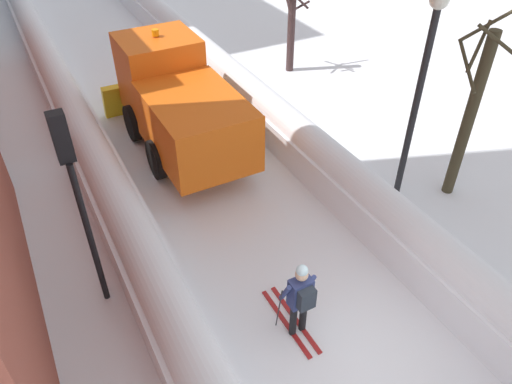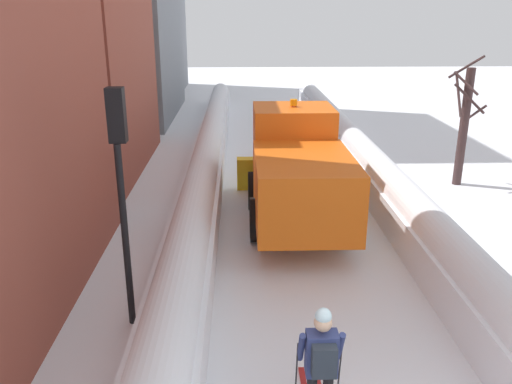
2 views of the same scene
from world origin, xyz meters
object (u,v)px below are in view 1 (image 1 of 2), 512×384
Objects in this scene: traffic_light_pole at (73,179)px; bare_tree_near at (470,113)px; skier at (300,297)px; street_lamp at (422,79)px; bare_tree_mid at (292,18)px; plow_truck at (178,102)px.

bare_tree_near is (8.92, -0.76, -0.67)m from traffic_light_pole.
skier is 0.35× the size of street_lamp.
bare_tree_mid is (9.16, 7.75, -0.97)m from traffic_light_pole.
skier is 0.44× the size of bare_tree_mid.
traffic_light_pole reaches higher than bare_tree_mid.
street_lamp reaches higher than skier.
bare_tree_near reaches higher than skier.
plow_truck is at bearing 129.67° from street_lamp.
bare_tree_near is (5.41, -5.34, 0.84)m from plow_truck.
bare_tree_near is at bearing -91.61° from bare_tree_mid.
skier is 0.38× the size of bare_tree_near.
plow_truck is 7.30m from skier.
plow_truck is at bearing 52.59° from traffic_light_pole.
traffic_light_pole is 0.82× the size of street_lamp.
street_lamp is (4.05, -4.89, 1.82)m from plow_truck.
skier is (-0.46, -7.27, -0.48)m from plow_truck.
plow_truck is 1.45× the size of bare_tree_mid.
street_lamp is at bearing 27.89° from skier.
bare_tree_mid is at bearing 40.25° from traffic_light_pole.
traffic_light_pole is (-3.51, -4.59, 1.52)m from plow_truck.
bare_tree_mid is (6.11, 10.44, 1.02)m from skier.
street_lamp is at bearing -50.33° from plow_truck.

